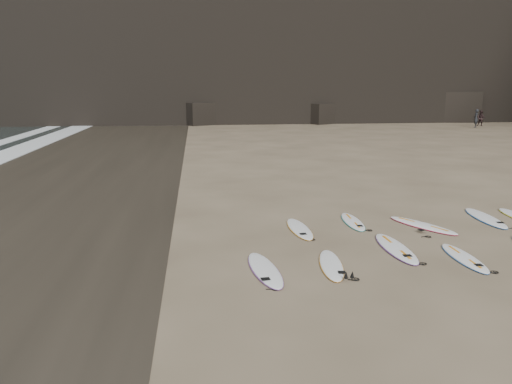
% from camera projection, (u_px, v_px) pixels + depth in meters
% --- Properties ---
extents(ground, '(240.00, 240.00, 0.00)m').
position_uv_depth(ground, '(424.00, 253.00, 13.78)').
color(ground, '#897559').
rests_on(ground, ground).
extents(wet_sand, '(12.00, 200.00, 0.01)m').
position_uv_depth(wet_sand, '(42.00, 190.00, 21.97)').
color(wet_sand, '#383026').
rests_on(wet_sand, ground).
extents(surfboard_0, '(0.90, 2.62, 0.09)m').
position_uv_depth(surfboard_0, '(265.00, 269.00, 12.47)').
color(surfboard_0, white).
rests_on(surfboard_0, ground).
extents(surfboard_1, '(0.88, 2.35, 0.08)m').
position_uv_depth(surfboard_1, '(331.00, 264.00, 12.81)').
color(surfboard_1, white).
rests_on(surfboard_1, ground).
extents(surfboard_2, '(0.69, 2.74, 0.10)m').
position_uv_depth(surfboard_2, '(396.00, 248.00, 14.08)').
color(surfboard_2, white).
rests_on(surfboard_2, ground).
extents(surfboard_3, '(0.65, 2.38, 0.08)m').
position_uv_depth(surfboard_3, '(464.00, 257.00, 13.32)').
color(surfboard_3, white).
rests_on(surfboard_3, ground).
extents(surfboard_5, '(0.69, 2.47, 0.09)m').
position_uv_depth(surfboard_5, '(300.00, 229.00, 15.97)').
color(surfboard_5, white).
rests_on(surfboard_5, ground).
extents(surfboard_6, '(0.65, 2.29, 0.08)m').
position_uv_depth(surfboard_6, '(353.00, 221.00, 16.80)').
color(surfboard_6, white).
rests_on(surfboard_6, ground).
extents(surfboard_7, '(1.77, 2.61, 0.09)m').
position_uv_depth(surfboard_7, '(422.00, 225.00, 16.35)').
color(surfboard_7, white).
rests_on(surfboard_7, ground).
extents(surfboard_8, '(0.88, 2.77, 0.10)m').
position_uv_depth(surfboard_8, '(485.00, 218.00, 17.24)').
color(surfboard_8, white).
rests_on(surfboard_8, ground).
extents(person_a, '(0.75, 0.84, 1.92)m').
position_uv_depth(person_a, '(476.00, 118.00, 52.73)').
color(person_a, black).
rests_on(person_a, ground).
extents(person_b, '(1.04, 1.03, 1.70)m').
position_uv_depth(person_b, '(481.00, 118.00, 54.48)').
color(person_b, black).
rests_on(person_b, ground).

